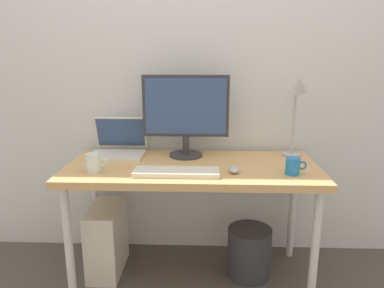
# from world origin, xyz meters

# --- Properties ---
(ground_plane) EXTENTS (6.00, 6.00, 0.00)m
(ground_plane) POSITION_xyz_m (0.00, 0.00, 0.00)
(ground_plane) COLOR #4C4742
(back_wall) EXTENTS (4.40, 0.04, 2.60)m
(back_wall) POSITION_xyz_m (0.00, 0.37, 1.30)
(back_wall) COLOR silver
(back_wall) RESTS_ON ground_plane
(desk) EXTENTS (1.40, 0.62, 0.70)m
(desk) POSITION_xyz_m (0.00, 0.00, 0.64)
(desk) COLOR tan
(desk) RESTS_ON ground_plane
(monitor) EXTENTS (0.51, 0.20, 0.49)m
(monitor) POSITION_xyz_m (-0.04, 0.18, 0.98)
(monitor) COLOR #333338
(monitor) RESTS_ON desk
(laptop) EXTENTS (0.32, 0.28, 0.22)m
(laptop) POSITION_xyz_m (-0.46, 0.20, 0.76)
(laptop) COLOR silver
(laptop) RESTS_ON desk
(desk_lamp) EXTENTS (0.11, 0.16, 0.50)m
(desk_lamp) POSITION_xyz_m (0.60, 0.18, 1.06)
(desk_lamp) COLOR #B2B2B7
(desk_lamp) RESTS_ON desk
(keyboard) EXTENTS (0.44, 0.14, 0.02)m
(keyboard) POSITION_xyz_m (-0.07, -0.17, 0.71)
(keyboard) COLOR silver
(keyboard) RESTS_ON desk
(mouse) EXTENTS (0.06, 0.09, 0.03)m
(mouse) POSITION_xyz_m (0.23, -0.13, 0.72)
(mouse) COLOR #B2B2B7
(mouse) RESTS_ON desk
(coffee_mug) EXTENTS (0.11, 0.07, 0.09)m
(coffee_mug) POSITION_xyz_m (0.52, -0.14, 0.74)
(coffee_mug) COLOR #1E72BF
(coffee_mug) RESTS_ON desk
(glass_cup) EXTENTS (0.11, 0.07, 0.10)m
(glass_cup) POSITION_xyz_m (-0.51, -0.14, 0.75)
(glass_cup) COLOR silver
(glass_cup) RESTS_ON desk
(computer_tower) EXTENTS (0.18, 0.36, 0.42)m
(computer_tower) POSITION_xyz_m (-0.52, 0.04, 0.21)
(computer_tower) COLOR silver
(computer_tower) RESTS_ON ground_plane
(wastebasket) EXTENTS (0.26, 0.26, 0.30)m
(wastebasket) POSITION_xyz_m (0.34, 0.02, 0.15)
(wastebasket) COLOR #333338
(wastebasket) RESTS_ON ground_plane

